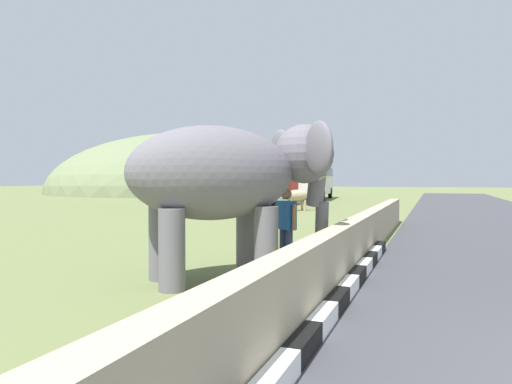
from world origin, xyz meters
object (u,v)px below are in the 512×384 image
(bus_red, at_px, (267,176))
(cow_mid, at_px, (297,196))
(bus_white, at_px, (314,177))
(cow_near, at_px, (272,197))
(person_handler, at_px, (286,224))
(elephant, at_px, (232,176))

(bus_red, xyz_separation_m, cow_mid, (-3.53, -3.14, -1.21))
(bus_white, distance_m, cow_near, 16.95)
(person_handler, height_order, bus_red, bus_red)
(person_handler, relative_size, bus_red, 0.20)
(elephant, height_order, person_handler, elephant)
(bus_red, relative_size, cow_mid, 5.09)
(person_handler, height_order, cow_mid, person_handler)
(person_handler, bearing_deg, bus_red, 20.82)
(cow_near, bearing_deg, bus_white, 6.08)
(bus_white, bearing_deg, bus_red, 178.25)
(person_handler, relative_size, cow_mid, 1.00)
(person_handler, distance_m, bus_white, 32.87)
(bus_red, xyz_separation_m, bus_white, (11.58, -0.35, 0.00))
(person_handler, xyz_separation_m, bus_red, (20.43, 7.77, 1.15))
(elephant, distance_m, bus_red, 22.82)
(bus_red, bearing_deg, bus_white, -1.75)
(cow_near, xyz_separation_m, cow_mid, (1.70, -1.00, 0.00))
(cow_mid, bearing_deg, cow_near, 149.64)
(cow_near, bearing_deg, cow_mid, -30.36)
(person_handler, xyz_separation_m, cow_mid, (16.89, 4.63, -0.06))
(elephant, bearing_deg, bus_red, 18.19)
(bus_white, bearing_deg, elephant, -168.50)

